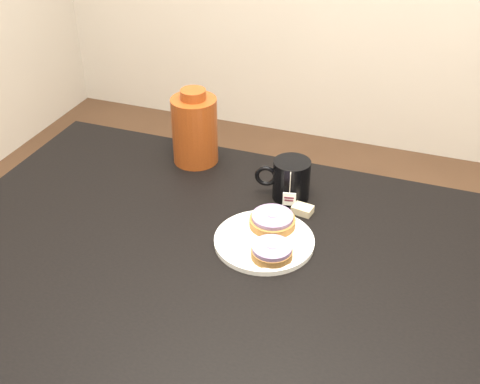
# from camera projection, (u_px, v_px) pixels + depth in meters

# --- Properties ---
(table) EXTENTS (1.40, 0.90, 0.75)m
(table) POSITION_uv_depth(u_px,v_px,m) (250.00, 300.00, 1.25)
(table) COLOR black
(table) RESTS_ON ground_plane
(plate) EXTENTS (0.21, 0.21, 0.02)m
(plate) POSITION_uv_depth(u_px,v_px,m) (264.00, 240.00, 1.27)
(plate) COLOR white
(plate) RESTS_ON table
(bagel_back) EXTENTS (0.14, 0.14, 0.03)m
(bagel_back) POSITION_uv_depth(u_px,v_px,m) (272.00, 220.00, 1.30)
(bagel_back) COLOR brown
(bagel_back) RESTS_ON plate
(bagel_front) EXTENTS (0.10, 0.10, 0.03)m
(bagel_front) POSITION_uv_depth(u_px,v_px,m) (272.00, 251.00, 1.21)
(bagel_front) COLOR brown
(bagel_front) RESTS_ON plate
(mug) EXTENTS (0.14, 0.10, 0.10)m
(mug) POSITION_uv_depth(u_px,v_px,m) (290.00, 179.00, 1.40)
(mug) COLOR black
(mug) RESTS_ON table
(teabag_pouch) EXTENTS (0.05, 0.04, 0.02)m
(teabag_pouch) POSITION_uv_depth(u_px,v_px,m) (303.00, 210.00, 1.37)
(teabag_pouch) COLOR #C6B793
(teabag_pouch) RESTS_ON table
(bagel_package) EXTENTS (0.13, 0.13, 0.20)m
(bagel_package) POSITION_uv_depth(u_px,v_px,m) (195.00, 129.00, 1.52)
(bagel_package) COLOR #61230C
(bagel_package) RESTS_ON table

